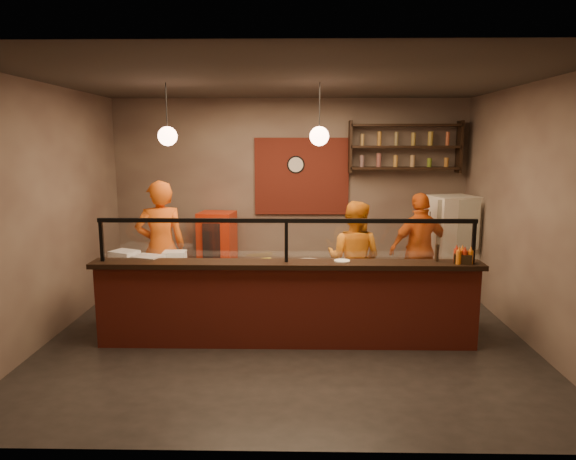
{
  "coord_description": "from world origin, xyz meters",
  "views": [
    {
      "loc": [
        0.13,
        -6.3,
        2.48
      ],
      "look_at": [
        0.01,
        0.3,
        1.34
      ],
      "focal_mm": 32.0,
      "sensor_mm": 36.0,
      "label": 1
    }
  ],
  "objects_px": {
    "condiment_caddy": "(463,258)",
    "red_cooler": "(217,251)",
    "wall_clock": "(296,165)",
    "cook_left": "(161,247)",
    "cook_right": "(420,249)",
    "pepper_mill": "(437,253)",
    "pizza_dough": "(309,263)",
    "cook_mid": "(354,259)",
    "fridge": "(451,247)"
  },
  "relations": [
    {
      "from": "cook_mid",
      "to": "cook_left",
      "type": "bearing_deg",
      "value": 22.52
    },
    {
      "from": "cook_right",
      "to": "pizza_dough",
      "type": "xyz_separation_m",
      "value": [
        -1.72,
        -1.11,
        0.04
      ]
    },
    {
      "from": "cook_mid",
      "to": "cook_right",
      "type": "relative_size",
      "value": 0.96
    },
    {
      "from": "pizza_dough",
      "to": "condiment_caddy",
      "type": "xyz_separation_m",
      "value": [
        1.81,
        -0.63,
        0.21
      ]
    },
    {
      "from": "wall_clock",
      "to": "red_cooler",
      "type": "relative_size",
      "value": 0.23
    },
    {
      "from": "cook_mid",
      "to": "pepper_mill",
      "type": "xyz_separation_m",
      "value": [
        0.88,
        -1.07,
        0.33
      ]
    },
    {
      "from": "wall_clock",
      "to": "pepper_mill",
      "type": "height_order",
      "value": "wall_clock"
    },
    {
      "from": "cook_left",
      "to": "cook_mid",
      "type": "relative_size",
      "value": 1.17
    },
    {
      "from": "fridge",
      "to": "pizza_dough",
      "type": "relative_size",
      "value": 3.23
    },
    {
      "from": "cook_left",
      "to": "pepper_mill",
      "type": "xyz_separation_m",
      "value": [
        3.66,
        -1.19,
        0.19
      ]
    },
    {
      "from": "condiment_caddy",
      "to": "red_cooler",
      "type": "bearing_deg",
      "value": 143.26
    },
    {
      "from": "pizza_dough",
      "to": "wall_clock",
      "type": "bearing_deg",
      "value": 94.95
    },
    {
      "from": "red_cooler",
      "to": "pepper_mill",
      "type": "bearing_deg",
      "value": -30.29
    },
    {
      "from": "cook_right",
      "to": "pepper_mill",
      "type": "distance_m",
      "value": 1.68
    },
    {
      "from": "cook_right",
      "to": "red_cooler",
      "type": "distance_m",
      "value": 3.32
    },
    {
      "from": "pizza_dough",
      "to": "pepper_mill",
      "type": "xyz_separation_m",
      "value": [
        1.53,
        -0.53,
        0.26
      ]
    },
    {
      "from": "fridge",
      "to": "wall_clock",
      "type": "bearing_deg",
      "value": 150.86
    },
    {
      "from": "wall_clock",
      "to": "fridge",
      "type": "height_order",
      "value": "wall_clock"
    },
    {
      "from": "fridge",
      "to": "condiment_caddy",
      "type": "xyz_separation_m",
      "value": [
        -0.5,
        -2.17,
        0.3
      ]
    },
    {
      "from": "wall_clock",
      "to": "cook_right",
      "type": "relative_size",
      "value": 0.17
    },
    {
      "from": "cook_mid",
      "to": "fridge",
      "type": "distance_m",
      "value": 1.94
    },
    {
      "from": "red_cooler",
      "to": "pepper_mill",
      "type": "xyz_separation_m",
      "value": [
        3.03,
        -2.38,
        0.5
      ]
    },
    {
      "from": "cook_right",
      "to": "cook_left",
      "type": "bearing_deg",
      "value": -10.89
    },
    {
      "from": "cook_mid",
      "to": "condiment_caddy",
      "type": "relative_size",
      "value": 8.1
    },
    {
      "from": "wall_clock",
      "to": "cook_mid",
      "type": "xyz_separation_m",
      "value": [
        0.84,
        -1.62,
        -1.27
      ]
    },
    {
      "from": "red_cooler",
      "to": "cook_left",
      "type": "bearing_deg",
      "value": -110.12
    },
    {
      "from": "cook_left",
      "to": "red_cooler",
      "type": "xyz_separation_m",
      "value": [
        0.63,
        1.19,
        -0.31
      ]
    },
    {
      "from": "cook_right",
      "to": "fridge",
      "type": "xyz_separation_m",
      "value": [
        0.59,
        0.42,
        -0.05
      ]
    },
    {
      "from": "pepper_mill",
      "to": "condiment_caddy",
      "type": "bearing_deg",
      "value": -18.83
    },
    {
      "from": "wall_clock",
      "to": "fridge",
      "type": "relative_size",
      "value": 0.18
    },
    {
      "from": "wall_clock",
      "to": "pizza_dough",
      "type": "xyz_separation_m",
      "value": [
        0.19,
        -2.15,
        -1.19
      ]
    },
    {
      "from": "pizza_dough",
      "to": "pepper_mill",
      "type": "height_order",
      "value": "pepper_mill"
    },
    {
      "from": "cook_left",
      "to": "fridge",
      "type": "xyz_separation_m",
      "value": [
        4.45,
        0.88,
        -0.15
      ]
    },
    {
      "from": "cook_right",
      "to": "pepper_mill",
      "type": "bearing_deg",
      "value": 65.6
    },
    {
      "from": "wall_clock",
      "to": "red_cooler",
      "type": "distance_m",
      "value": 1.98
    },
    {
      "from": "cook_right",
      "to": "pepper_mill",
      "type": "xyz_separation_m",
      "value": [
        -0.2,
        -1.65,
        0.3
      ]
    },
    {
      "from": "cook_left",
      "to": "condiment_caddy",
      "type": "xyz_separation_m",
      "value": [
        3.95,
        -1.29,
        0.15
      ]
    },
    {
      "from": "cook_right",
      "to": "red_cooler",
      "type": "xyz_separation_m",
      "value": [
        -3.23,
        0.73,
        -0.2
      ]
    },
    {
      "from": "cook_mid",
      "to": "condiment_caddy",
      "type": "bearing_deg",
      "value": 159.9
    },
    {
      "from": "wall_clock",
      "to": "cook_left",
      "type": "bearing_deg",
      "value": -142.44
    },
    {
      "from": "fridge",
      "to": "pepper_mill",
      "type": "distance_m",
      "value": 2.24
    },
    {
      "from": "wall_clock",
      "to": "pizza_dough",
      "type": "height_order",
      "value": "wall_clock"
    },
    {
      "from": "cook_right",
      "to": "condiment_caddy",
      "type": "xyz_separation_m",
      "value": [
        0.09,
        -1.74,
        0.25
      ]
    },
    {
      "from": "cook_left",
      "to": "red_cooler",
      "type": "relative_size",
      "value": 1.47
    },
    {
      "from": "fridge",
      "to": "cook_right",
      "type": "bearing_deg",
      "value": -159.62
    },
    {
      "from": "cook_left",
      "to": "pepper_mill",
      "type": "height_order",
      "value": "cook_left"
    },
    {
      "from": "cook_left",
      "to": "cook_mid",
      "type": "distance_m",
      "value": 2.79
    },
    {
      "from": "red_cooler",
      "to": "pizza_dough",
      "type": "xyz_separation_m",
      "value": [
        1.51,
        -1.84,
        0.24
      ]
    },
    {
      "from": "red_cooler",
      "to": "cook_right",
      "type": "bearing_deg",
      "value": -4.98
    },
    {
      "from": "pepper_mill",
      "to": "pizza_dough",
      "type": "bearing_deg",
      "value": 160.69
    }
  ]
}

